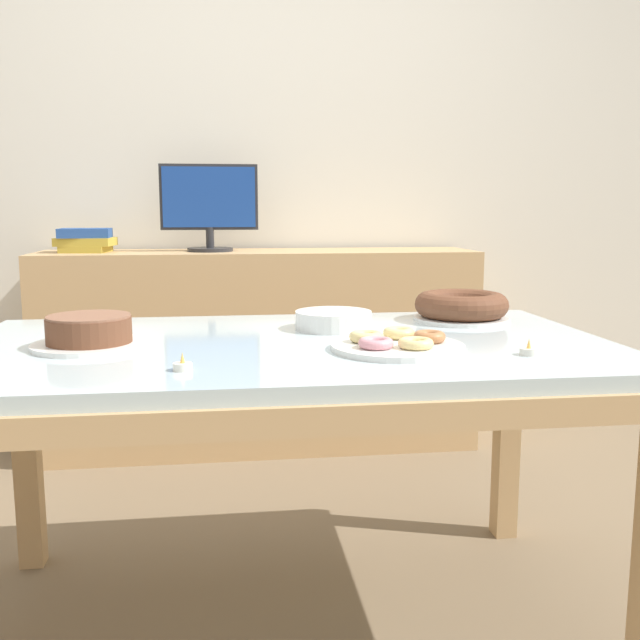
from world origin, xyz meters
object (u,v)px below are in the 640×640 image
at_px(computer_monitor, 209,208).
at_px(book_stack, 86,240).
at_px(cake_golden_bundt, 461,307).
at_px(tealight_left_edge, 339,315).
at_px(tealight_right_edge, 529,351).
at_px(pastry_platter, 397,344).
at_px(cake_chocolate_round, 89,333).
at_px(tealight_centre, 183,366).
at_px(plate_stack, 333,320).

distance_m(computer_monitor, book_stack, 0.55).
height_order(cake_golden_bundt, tealight_left_edge, cake_golden_bundt).
bearing_deg(tealight_right_edge, pastry_platter, 159.97).
distance_m(pastry_platter, tealight_right_edge, 0.30).
bearing_deg(computer_monitor, pastry_platter, -73.89).
height_order(book_stack, pastry_platter, book_stack).
relative_size(cake_chocolate_round, tealight_centre, 6.84).
bearing_deg(pastry_platter, book_stack, 121.93).
relative_size(computer_monitor, cake_chocolate_round, 1.55).
bearing_deg(tealight_centre, cake_chocolate_round, 129.90).
bearing_deg(book_stack, cake_golden_bundt, -42.80).
distance_m(cake_chocolate_round, tealight_left_edge, 0.76).
xyz_separation_m(computer_monitor, tealight_left_edge, (0.40, -1.10, -0.32)).
bearing_deg(plate_stack, tealight_centre, -129.71).
xyz_separation_m(computer_monitor, pastry_platter, (0.46, -1.58, -0.32)).
relative_size(book_stack, tealight_centre, 6.24).
bearing_deg(tealight_left_edge, computer_monitor, 110.07).
xyz_separation_m(plate_stack, tealight_right_edge, (0.38, -0.41, -0.01)).
bearing_deg(book_stack, tealight_left_edge, -49.68).
bearing_deg(pastry_platter, computer_monitor, 106.11).
bearing_deg(cake_golden_bundt, pastry_platter, -126.07).
bearing_deg(computer_monitor, plate_stack, -74.52).
xyz_separation_m(computer_monitor, tealight_centre, (-0.03, -1.74, -0.32)).
relative_size(tealight_left_edge, tealight_centre, 1.00).
height_order(computer_monitor, plate_stack, computer_monitor).
height_order(computer_monitor, cake_golden_bundt, computer_monitor).
distance_m(computer_monitor, tealight_right_edge, 1.87).
bearing_deg(plate_stack, pastry_platter, -71.29).
height_order(pastry_platter, tealight_left_edge, pastry_platter).
distance_m(computer_monitor, pastry_platter, 1.68).
bearing_deg(cake_golden_bundt, computer_monitor, 122.33).
height_order(plate_stack, tealight_centre, plate_stack).
relative_size(book_stack, tealight_left_edge, 6.24).
bearing_deg(cake_chocolate_round, pastry_platter, -9.82).
relative_size(cake_golden_bundt, tealight_centre, 6.98).
bearing_deg(tealight_centre, cake_golden_bundt, 35.41).
distance_m(book_stack, tealight_centre, 1.82).
xyz_separation_m(cake_chocolate_round, cake_golden_bundt, (1.01, 0.28, 0.01)).
height_order(computer_monitor, book_stack, computer_monitor).
distance_m(plate_stack, tealight_centre, 0.60).
height_order(computer_monitor, tealight_centre, computer_monitor).
xyz_separation_m(cake_golden_bundt, tealight_right_edge, (-0.01, -0.50, -0.03)).
height_order(cake_chocolate_round, plate_stack, cake_chocolate_round).
bearing_deg(pastry_platter, tealight_left_edge, 96.72).
distance_m(computer_monitor, plate_stack, 1.36).
distance_m(computer_monitor, cake_chocolate_round, 1.51).
distance_m(cake_golden_bundt, tealight_centre, 0.96).
height_order(cake_chocolate_round, pastry_platter, cake_chocolate_round).
relative_size(cake_chocolate_round, plate_stack, 1.30).
distance_m(cake_chocolate_round, tealight_centre, 0.36).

